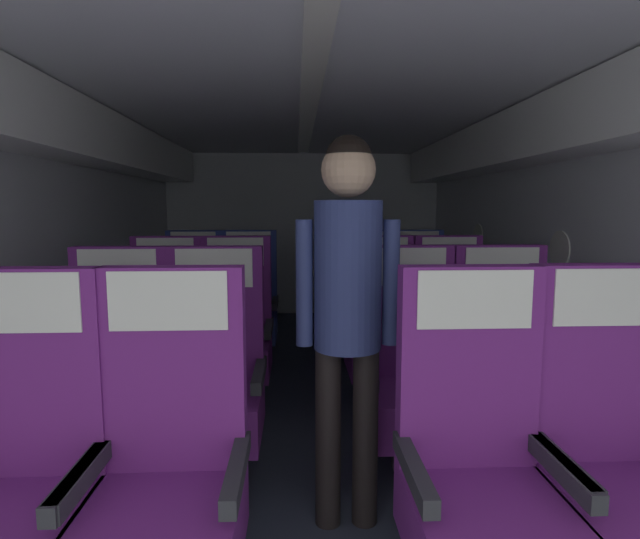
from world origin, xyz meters
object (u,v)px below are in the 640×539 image
(seat_a_right_window, at_px, (478,475))
(seat_c_left_aisle, at_px, (236,334))
(seat_a_right_aisle, at_px, (615,468))
(flight_attendant, at_px, (348,290))
(seat_b_left_window, at_px, (116,384))
(seat_d_left_aisle, at_px, (249,308))
(seat_d_right_window, at_px, (365,307))
(seat_c_right_aisle, at_px, (451,332))
(seat_b_left_aisle, at_px, (214,382))
(seat_c_left_window, at_px, (165,336))
(seat_a_left_window, at_px, (16,484))
(seat_a_left_aisle, at_px, (167,479))
(seat_b_right_aisle, at_px, (504,377))
(seat_c_right_window, at_px, (381,333))
(seat_d_left_window, at_px, (193,309))
(seat_b_right_window, at_px, (410,378))
(seat_d_right_aisle, at_px, (418,307))

(seat_a_right_window, height_order, seat_c_left_aisle, same)
(seat_a_right_aisle, bearing_deg, flight_attendant, 151.15)
(seat_b_left_window, distance_m, seat_c_left_aisle, 1.09)
(seat_d_left_aisle, bearing_deg, seat_d_right_window, -0.55)
(seat_c_right_aisle, relative_size, seat_d_left_aisle, 1.00)
(seat_b_left_aisle, distance_m, seat_c_left_window, 1.08)
(seat_a_left_window, relative_size, seat_d_right_window, 1.00)
(seat_c_left_window, bearing_deg, seat_a_left_aisle, -75.51)
(seat_c_left_window, height_order, seat_c_left_aisle, same)
(seat_b_right_aisle, bearing_deg, seat_c_left_aisle, 147.59)
(seat_a_right_window, xyz_separation_m, seat_c_left_aisle, (-1.03, 1.92, 0.00))
(seat_c_right_window, xyz_separation_m, seat_d_left_window, (-1.51, 0.94, 0.00))
(seat_a_left_window, xyz_separation_m, seat_b_left_aisle, (0.48, 0.94, 0.00))
(seat_c_right_aisle, relative_size, seat_c_right_window, 1.00)
(seat_b_right_window, height_order, seat_c_right_window, same)
(seat_c_right_aisle, bearing_deg, seat_d_right_aisle, 90.19)
(seat_a_left_window, distance_m, seat_a_left_aisle, 0.48)
(seat_a_right_window, distance_m, seat_d_right_aisle, 2.91)
(seat_c_right_window, height_order, flight_attendant, flight_attendant)
(seat_b_right_aisle, distance_m, seat_b_right_window, 0.50)
(seat_a_left_window, bearing_deg, seat_d_left_aisle, 80.45)
(seat_a_left_aisle, xyz_separation_m, seat_b_left_window, (-0.49, 0.93, 0.00))
(seat_b_left_aisle, bearing_deg, seat_d_right_aisle, 51.59)
(seat_c_left_window, bearing_deg, seat_c_left_aisle, 1.42)
(seat_a_right_aisle, relative_size, seat_c_right_aisle, 1.00)
(seat_b_left_window, relative_size, seat_c_right_aisle, 1.00)
(seat_a_left_window, distance_m, seat_b_left_aisle, 1.05)
(seat_a_left_aisle, distance_m, flight_attendant, 0.96)
(seat_c_left_window, bearing_deg, seat_d_right_aisle, 25.35)
(seat_c_right_aisle, distance_m, seat_d_left_aisle, 1.79)
(seat_b_left_window, bearing_deg, seat_b_left_aisle, 0.20)
(seat_d_left_window, relative_size, seat_d_right_aisle, 1.00)
(seat_c_left_aisle, height_order, seat_d_right_aisle, same)
(seat_b_left_aisle, bearing_deg, seat_c_left_window, 117.08)
(seat_c_right_aisle, xyz_separation_m, seat_d_right_window, (-0.49, 0.94, 0.00))
(seat_a_left_aisle, height_order, seat_d_right_aisle, same)
(seat_c_left_aisle, bearing_deg, flight_attendant, -65.76)
(seat_c_left_aisle, relative_size, seat_c_right_window, 1.00)
(seat_a_left_window, height_order, seat_b_left_window, same)
(seat_a_left_aisle, distance_m, seat_d_right_aisle, 3.22)
(seat_a_left_window, bearing_deg, seat_b_left_window, 90.54)
(seat_c_left_aisle, distance_m, seat_d_right_window, 1.39)
(seat_a_right_aisle, xyz_separation_m, seat_d_left_aisle, (-1.51, 2.84, 0.00))
(seat_b_left_window, xyz_separation_m, seat_d_left_aisle, (0.49, 1.91, 0.00))
(seat_c_right_window, bearing_deg, seat_a_right_aisle, -75.74)
(seat_a_right_aisle, bearing_deg, seat_d_right_window, 99.54)
(seat_b_left_aisle, bearing_deg, seat_d_left_aisle, 90.04)
(flight_attendant, bearing_deg, seat_d_left_aisle, -84.80)
(seat_a_left_window, bearing_deg, seat_c_right_window, 51.74)
(seat_b_left_window, bearing_deg, seat_b_right_window, 0.46)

